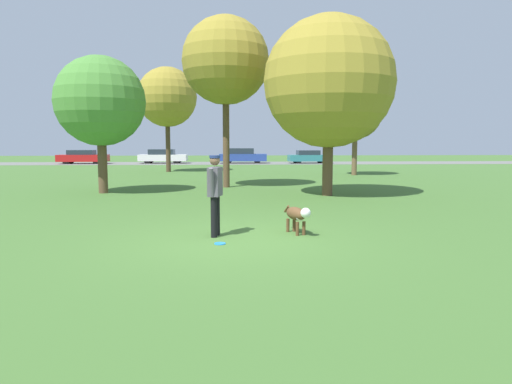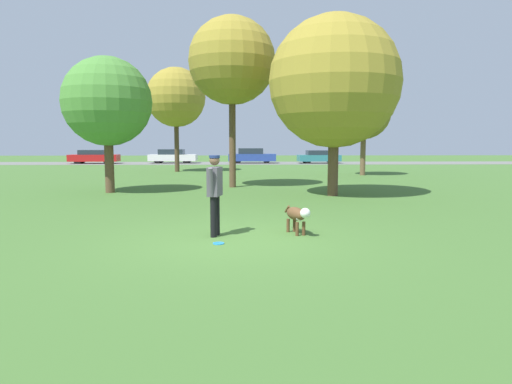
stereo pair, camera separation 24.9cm
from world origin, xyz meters
name	(u,v)px [view 2 (the right image)]	position (x,y,z in m)	size (l,w,h in m)	color
ground_plane	(230,240)	(0.00, 0.00, 0.00)	(120.00, 120.00, 0.00)	#426B2D
far_road_strip	(240,163)	(0.00, 33.84, 0.01)	(120.00, 6.00, 0.01)	slate
person	(215,188)	(-0.32, 0.39, 0.99)	(0.31, 0.69, 1.67)	black
dog	(297,215)	(1.39, 0.53, 0.41)	(0.52, 1.05, 0.61)	brown
frisbee	(219,243)	(-0.21, -0.35, 0.01)	(0.22, 0.22, 0.02)	#268CE5
tree_near_right	(335,82)	(3.51, 7.49, 4.05)	(4.67, 4.67, 6.40)	brown
tree_far_left	(176,97)	(-4.11, 21.50, 4.85)	(3.87, 3.87, 6.80)	#4C3826
tree_mid_center	(232,61)	(-0.19, 10.76, 5.32)	(3.67, 3.67, 7.18)	brown
tree_near_left	(107,102)	(-4.87, 8.74, 3.45)	(3.35, 3.35, 5.14)	brown
tree_far_right	(364,113)	(7.33, 17.81, 3.65)	(3.11, 3.11, 5.22)	brown
parked_car_red	(94,157)	(-13.42, 33.45, 0.63)	(4.44, 1.86, 1.25)	red
parked_car_white	(173,156)	(-6.31, 34.05, 0.65)	(4.41, 1.87, 1.31)	white
parked_car_blue	(252,156)	(1.11, 33.75, 0.68)	(4.41, 1.77, 1.40)	#284293
parked_car_teal	(319,157)	(7.31, 33.44, 0.60)	(3.96, 1.90, 1.20)	teal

